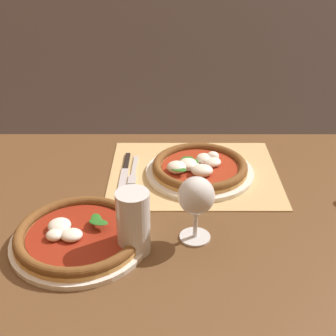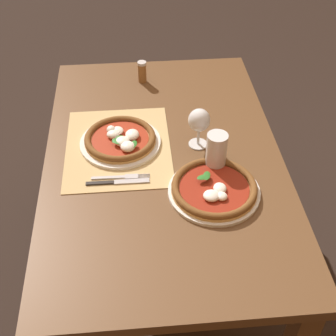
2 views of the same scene
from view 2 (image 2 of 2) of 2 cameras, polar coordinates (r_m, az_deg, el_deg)
ground_plane at (r=2.25m, az=-0.45°, el=-12.82°), size 24.00×24.00×0.00m
dining_table at (r=1.77m, az=-0.56°, el=-0.89°), size 1.36×0.86×0.74m
paper_placemat at (r=1.74m, az=-6.10°, el=2.59°), size 0.47×0.38×0.00m
pizza_near at (r=1.74m, az=-5.81°, el=3.47°), size 0.30×0.30×0.05m
pizza_far at (r=1.55m, az=5.66°, el=-2.55°), size 0.31×0.31×0.05m
wine_glass at (r=1.68m, az=3.82°, el=5.66°), size 0.08×0.08×0.16m
pint_glass at (r=1.61m, az=5.90°, el=1.87°), size 0.07×0.07×0.15m
fork at (r=1.61m, az=-5.74°, el=-1.10°), size 0.02×0.20×0.00m
knife at (r=1.59m, az=-6.13°, el=-1.73°), size 0.02×0.22×0.01m
pepper_shaker at (r=2.08m, az=-3.17°, el=11.63°), size 0.04×0.04×0.10m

